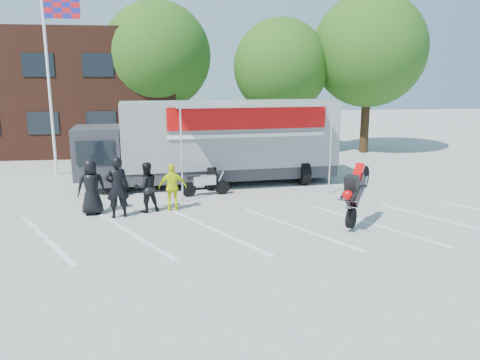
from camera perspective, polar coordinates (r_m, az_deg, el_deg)
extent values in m
plane|color=#A6A7A1|center=(12.76, -3.36, -7.68)|extent=(100.00, 100.00, 0.00)
cube|color=white|center=(13.70, -3.65, -6.22)|extent=(18.09, 13.33, 0.01)
cube|color=#472217|center=(31.36, -24.71, 9.71)|extent=(18.00, 8.00, 7.00)
cylinder|color=white|center=(22.70, -22.24, 10.57)|extent=(0.12, 0.12, 8.00)
cube|color=red|center=(22.69, -20.90, 19.05)|extent=(1.50, 0.04, 0.90)
cylinder|color=#382314|center=(28.12, -9.76, 6.62)|extent=(0.50, 0.50, 3.24)
sphere|color=#254F13|center=(28.01, -10.06, 14.70)|extent=(6.12, 6.12, 6.12)
cylinder|color=#382314|center=(27.72, 4.87, 6.30)|extent=(0.50, 0.50, 2.88)
sphere|color=#254F13|center=(27.57, 5.00, 13.59)|extent=(5.44, 5.44, 5.44)
cylinder|color=#382314|center=(28.69, 14.97, 6.67)|extent=(0.50, 0.50, 3.42)
sphere|color=#254F13|center=(28.60, 15.45, 15.02)|extent=(6.46, 6.46, 6.46)
imported|color=black|center=(15.85, -17.67, -0.79)|extent=(1.02, 0.80, 1.83)
imported|color=black|center=(15.26, -14.73, -0.86)|extent=(0.82, 0.65, 1.96)
imported|color=black|center=(15.70, -11.36, -0.87)|extent=(0.99, 0.90, 1.67)
imported|color=#E8F40C|center=(15.75, -8.22, -0.87)|extent=(0.94, 0.40, 1.59)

